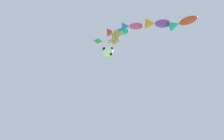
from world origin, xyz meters
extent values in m
ellipsoid|color=tan|center=(1.94, 5.77, 12.37)|extent=(0.77, 0.66, 0.94)
sphere|color=tan|center=(1.94, 5.77, 13.07)|extent=(0.65, 0.65, 0.65)
sphere|color=beige|center=(1.94, 5.49, 13.02)|extent=(0.27, 0.27, 0.27)
sphere|color=tan|center=(1.71, 5.77, 13.32)|extent=(0.27, 0.27, 0.27)
cylinder|color=tan|center=(1.38, 5.77, 12.53)|extent=(0.56, 0.25, 0.44)
sphere|color=tan|center=(1.73, 5.77, 11.92)|extent=(0.35, 0.35, 0.35)
sphere|color=tan|center=(2.18, 5.77, 13.32)|extent=(0.27, 0.27, 0.27)
cylinder|color=tan|center=(2.51, 5.77, 12.53)|extent=(0.56, 0.25, 0.44)
sphere|color=tan|center=(2.16, 5.77, 11.92)|extent=(0.35, 0.35, 0.35)
sphere|color=white|center=(1.16, 5.67, 11.17)|extent=(0.96, 0.96, 0.96)
sphere|color=black|center=(1.60, 5.67, 11.17)|extent=(0.27, 0.27, 0.27)
sphere|color=black|center=(1.06, 5.96, 11.48)|extent=(0.27, 0.27, 0.27)
sphere|color=black|center=(1.16, 5.23, 11.10)|extent=(0.27, 0.27, 0.27)
sphere|color=black|center=(1.37, 5.82, 10.81)|extent=(0.27, 0.27, 0.27)
ellipsoid|color=#19ADB2|center=(2.19, 6.46, 14.00)|extent=(1.47, 1.33, 0.55)
cone|color=red|center=(1.36, 5.83, 14.00)|extent=(1.08, 1.10, 0.81)
sphere|color=black|center=(2.54, 6.72, 14.15)|extent=(0.14, 0.14, 0.14)
ellipsoid|color=#E53F9E|center=(3.58, 6.82, 13.87)|extent=(1.36, 1.30, 0.54)
cone|color=blue|center=(2.85, 6.19, 13.87)|extent=(1.04, 1.05, 0.79)
sphere|color=black|center=(3.89, 7.08, 14.01)|extent=(0.14, 0.14, 0.14)
ellipsoid|color=purple|center=(5.56, 8.03, 13.61)|extent=(1.55, 1.50, 0.63)
cone|color=orange|center=(4.74, 7.29, 13.61)|extent=(1.20, 1.21, 0.92)
sphere|color=black|center=(5.90, 8.34, 13.78)|extent=(0.16, 0.16, 0.16)
ellipsoid|color=red|center=(7.32, 8.86, 13.12)|extent=(1.56, 1.10, 0.58)
cone|color=#19ADB2|center=(6.28, 8.50, 13.12)|extent=(1.01, 1.06, 0.86)
sphere|color=black|center=(7.75, 9.00, 13.28)|extent=(0.15, 0.15, 0.15)
cube|color=green|center=(-1.69, 6.83, 16.44)|extent=(0.80, 0.80, 1.11)
cylinder|color=orange|center=(-1.83, 6.81, 15.26)|extent=(0.03, 0.18, 1.65)
cylinder|color=orange|center=(-1.55, 6.82, 15.31)|extent=(0.03, 0.15, 1.55)
camera|label=1|loc=(6.72, -0.08, 1.54)|focal=24.00mm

